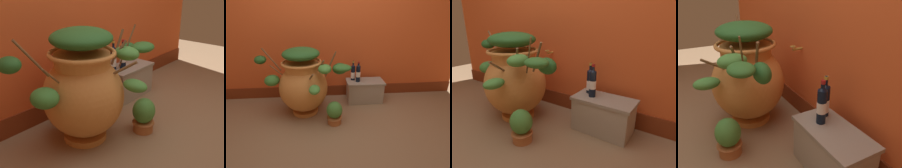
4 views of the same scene
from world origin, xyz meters
The scene contains 7 objects.
ground_plane centered at (0.00, 0.00, 0.00)m, with size 7.00×7.00×0.00m, color #896B4C.
back_wall centered at (0.00, 1.20, 1.29)m, with size 4.40×0.33×2.60m.
terracotta_urn centered at (-0.40, 0.58, 0.48)m, with size 1.29×0.84×0.97m.
stone_ledge centered at (0.55, 0.86, 0.19)m, with size 0.60×0.32×0.36m.
wine_bottle_left centered at (0.43, 0.84, 0.51)m, with size 0.07×0.07×0.33m.
wine_bottle_middle centered at (0.36, 0.92, 0.49)m, with size 0.07×0.07×0.32m.
potted_shrub centered at (0.01, 0.26, 0.16)m, with size 0.21×0.20×0.32m.
Camera 2 is at (-0.11, -1.71, 1.44)m, focal length 28.01 mm.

